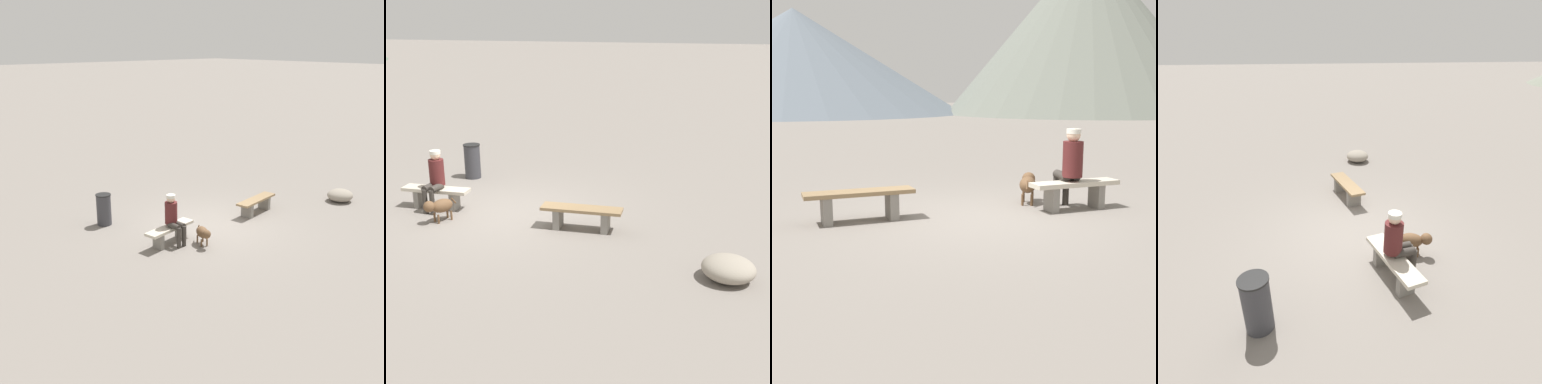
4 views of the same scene
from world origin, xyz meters
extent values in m
cube|color=gray|center=(0.00, 0.00, -0.03)|extent=(210.00, 210.00, 0.06)
cube|color=gray|center=(-2.34, 0.16, 0.21)|extent=(0.19, 0.39, 0.41)
cube|color=gray|center=(-1.36, 0.30, 0.21)|extent=(0.19, 0.39, 0.41)
cube|color=#8C704C|center=(-1.85, 0.23, 0.44)|extent=(1.69, 0.64, 0.06)
cube|color=gray|center=(1.23, 0.18, 0.20)|extent=(0.17, 0.33, 0.40)
cube|color=gray|center=(2.09, 0.31, 0.20)|extent=(0.17, 0.33, 0.40)
cube|color=beige|center=(1.66, 0.24, 0.44)|extent=(1.58, 0.59, 0.07)
cylinder|color=#511E1E|center=(1.60, 0.24, 0.85)|extent=(0.33, 0.33, 0.59)
sphere|color=beige|center=(1.60, 0.24, 1.24)|extent=(0.22, 0.22, 0.22)
cylinder|color=silver|center=(1.60, 0.24, 1.31)|extent=(0.24, 0.24, 0.08)
cylinder|color=#38332D|center=(1.68, 0.43, 0.55)|extent=(0.16, 0.40, 0.15)
cylinder|color=#38332D|center=(1.68, 0.63, 0.28)|extent=(0.11, 0.11, 0.55)
cylinder|color=#38332D|center=(1.50, 0.43, 0.55)|extent=(0.16, 0.40, 0.15)
cylinder|color=#38332D|center=(1.49, 0.62, 0.28)|extent=(0.11, 0.11, 0.55)
ellipsoid|color=brown|center=(1.06, 0.86, 0.34)|extent=(0.45, 0.56, 0.29)
sphere|color=brown|center=(1.18, 1.14, 0.40)|extent=(0.24, 0.24, 0.24)
cylinder|color=brown|center=(1.05, 1.03, 0.10)|extent=(0.04, 0.04, 0.20)
cylinder|color=brown|center=(1.19, 0.97, 0.10)|extent=(0.04, 0.04, 0.20)
cylinder|color=brown|center=(0.93, 0.75, 0.10)|extent=(0.04, 0.04, 0.20)
cylinder|color=brown|center=(1.07, 0.69, 0.10)|extent=(0.04, 0.04, 0.20)
cylinder|color=brown|center=(0.95, 0.60, 0.38)|extent=(0.08, 0.12, 0.15)
cylinder|color=#38383D|center=(2.20, -2.12, 0.45)|extent=(0.42, 0.42, 0.90)
cylinder|color=black|center=(2.20, -2.12, 0.91)|extent=(0.45, 0.45, 0.03)
ellipsoid|color=gray|center=(-4.85, 1.38, 0.21)|extent=(0.99, 0.93, 0.41)
camera|label=1|loc=(9.11, 9.33, 5.14)|focal=44.61mm
camera|label=2|loc=(-5.25, 9.17, 3.99)|focal=47.35mm
camera|label=3|loc=(-2.13, -7.68, 1.91)|focal=49.25mm
camera|label=4|loc=(5.77, -1.62, 3.83)|focal=28.39mm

